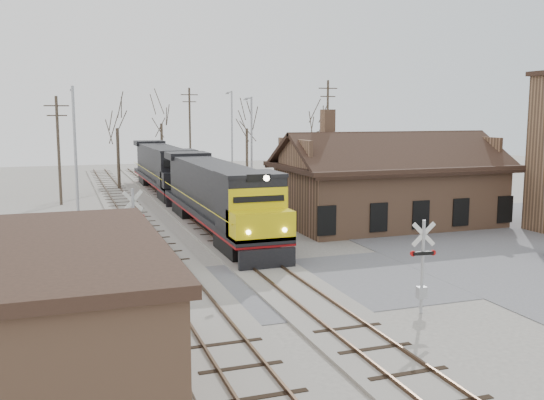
# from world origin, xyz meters

# --- Properties ---
(ground) EXTENTS (140.00, 140.00, 0.00)m
(ground) POSITION_xyz_m (0.00, 0.00, 0.00)
(ground) COLOR #A6A196
(ground) RESTS_ON ground
(road) EXTENTS (60.00, 9.00, 0.03)m
(road) POSITION_xyz_m (0.00, 0.00, 0.01)
(road) COLOR #59595E
(road) RESTS_ON ground
(parking_lot) EXTENTS (22.00, 26.00, 0.03)m
(parking_lot) POSITION_xyz_m (18.00, 4.00, 0.02)
(parking_lot) COLOR #59595E
(parking_lot) RESTS_ON ground
(track_main) EXTENTS (3.40, 90.00, 0.24)m
(track_main) POSITION_xyz_m (0.00, 15.00, 0.07)
(track_main) COLOR #A6A196
(track_main) RESTS_ON ground
(track_siding) EXTENTS (3.40, 90.00, 0.24)m
(track_siding) POSITION_xyz_m (-4.50, 15.00, 0.07)
(track_siding) COLOR #A6A196
(track_siding) RESTS_ON ground
(depot) EXTENTS (15.20, 9.31, 7.90)m
(depot) POSITION_xyz_m (11.99, 12.00, 2.41)
(depot) COLOR #9A6C4F
(depot) RESTS_ON ground
(locomotive_lead) EXTENTS (3.12, 20.90, 4.64)m
(locomotive_lead) POSITION_xyz_m (0.00, 12.60, 2.44)
(locomotive_lead) COLOR black
(locomotive_lead) RESTS_ON ground
(locomotive_trailing) EXTENTS (3.12, 20.90, 4.39)m
(locomotive_trailing) POSITION_xyz_m (0.00, 33.78, 2.44)
(locomotive_trailing) COLOR black
(locomotive_trailing) RESTS_ON ground
(crossbuck_near) EXTENTS (1.04, 0.27, 3.64)m
(crossbuck_near) POSITION_xyz_m (3.55, -5.15, 1.74)
(crossbuck_near) COLOR #A5A8AD
(crossbuck_near) RESTS_ON ground
(crossbuck_far) EXTENTS (1.13, 0.40, 4.04)m
(crossbuck_far) POSITION_xyz_m (-6.10, 5.08, 1.90)
(crossbuck_far) COLOR #A5A8AD
(crossbuck_far) RESTS_ON ground
(streetlight_a) EXTENTS (0.25, 2.04, 9.31)m
(streetlight_a) POSITION_xyz_m (-8.42, 15.21, 5.20)
(streetlight_a) COLOR #A5A8AD
(streetlight_a) RESTS_ON ground
(streetlight_b) EXTENTS (0.25, 2.04, 9.03)m
(streetlight_b) POSITION_xyz_m (6.12, 25.06, 5.05)
(streetlight_b) COLOR #A5A8AD
(streetlight_b) RESTS_ON ground
(streetlight_c) EXTENTS (0.25, 2.04, 9.88)m
(streetlight_c) POSITION_xyz_m (7.25, 35.32, 5.48)
(streetlight_c) COLOR #A5A8AD
(streetlight_c) RESTS_ON ground
(utility_pole_a) EXTENTS (2.00, 0.24, 9.06)m
(utility_pole_a) POSITION_xyz_m (-9.44, 29.04, 4.75)
(utility_pole_a) COLOR #382D23
(utility_pole_a) RESTS_ON ground
(utility_pole_b) EXTENTS (2.00, 0.24, 10.58)m
(utility_pole_b) POSITION_xyz_m (5.07, 45.66, 5.52)
(utility_pole_b) COLOR #382D23
(utility_pole_b) RESTS_ON ground
(utility_pole_c) EXTENTS (2.00, 0.24, 10.91)m
(utility_pole_c) POSITION_xyz_m (16.11, 31.34, 5.69)
(utility_pole_c) COLOR #382D23
(utility_pole_c) RESTS_ON ground
(tree_b) EXTENTS (4.12, 4.12, 10.09)m
(tree_b) POSITION_xyz_m (-3.80, 38.41, 7.18)
(tree_b) COLOR #382D23
(tree_b) RESTS_ON ground
(tree_c) EXTENTS (4.31, 4.31, 10.55)m
(tree_c) POSITION_xyz_m (2.18, 48.30, 7.51)
(tree_c) COLOR #382D23
(tree_c) RESTS_ON ground
(tree_d) EXTENTS (3.93, 3.93, 9.64)m
(tree_d) POSITION_xyz_m (11.49, 43.98, 6.85)
(tree_d) COLOR #382D23
(tree_d) RESTS_ON ground
(tree_e) EXTENTS (3.79, 3.79, 9.29)m
(tree_e) POSITION_xyz_m (17.67, 37.28, 6.61)
(tree_e) COLOR #382D23
(tree_e) RESTS_ON ground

